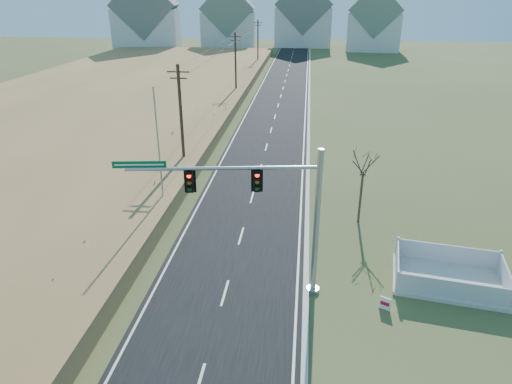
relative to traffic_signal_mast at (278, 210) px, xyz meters
name	(u,v)px	position (x,y,z in m)	size (l,w,h in m)	color
ground	(231,272)	(-2.61, 1.56, -4.73)	(260.00, 260.00, 0.00)	#3E4A24
road	(282,91)	(-2.61, 51.56, -4.70)	(8.00, 180.00, 0.06)	black
curb	(309,91)	(1.54, 51.56, -4.64)	(0.30, 180.00, 0.18)	#B2AFA8
reed_marsh	(107,97)	(-26.61, 41.56, -4.08)	(38.00, 110.00, 1.30)	#A3774A
utility_pole_near	(181,118)	(-9.11, 16.56, -0.04)	(1.80, 0.26, 9.00)	#422D1E
utility_pole_mid	(236,64)	(-9.11, 46.56, -0.04)	(1.80, 0.26, 9.00)	#422D1E
utility_pole_far	(258,42)	(-9.11, 76.56, -0.04)	(1.80, 0.26, 9.00)	#422D1E
condo_nw	(146,18)	(-40.61, 101.56, 2.98)	(17.69, 13.38, 19.05)	silver
condo_nnw	(228,20)	(-20.61, 109.56, 2.21)	(14.93, 11.17, 17.03)	silver
condo_n	(303,17)	(-0.61, 113.56, 2.88)	(15.27, 10.20, 18.54)	silver
condo_ne	(374,23)	(17.39, 105.56, 2.11)	(14.12, 10.51, 16.52)	silver
traffic_signal_mast	(278,210)	(0.00, 0.00, 0.00)	(9.70, 1.67, 7.79)	#9EA0A5
fence_enclosure	(448,278)	(9.10, 1.84, -4.46)	(6.25, 4.77, 1.29)	#B7B5AD
open_sign	(385,303)	(5.39, -0.84, -4.36)	(0.51, 0.29, 0.68)	white
flagpole	(160,166)	(-8.48, 8.41, -1.22)	(0.40, 0.40, 8.80)	#B7B5AD
bare_tree	(364,162)	(4.99, 8.47, -0.47)	(1.99, 1.99, 5.28)	#4C3F33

